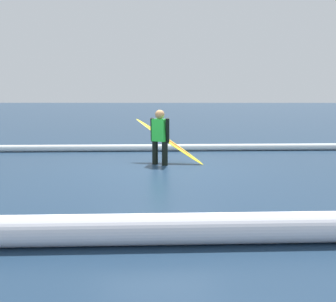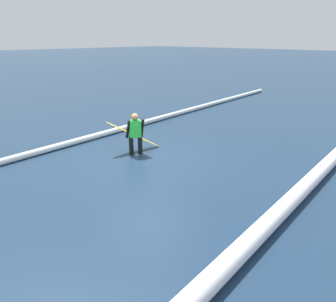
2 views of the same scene
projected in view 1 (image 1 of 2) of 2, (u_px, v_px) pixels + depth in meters
ground_plane at (156, 170)px, 8.49m from camera, size 180.92×180.92×0.00m
surfer at (160, 135)px, 9.00m from camera, size 0.46×0.44×1.30m
surfboard at (169, 141)px, 9.35m from camera, size 1.78×0.94×1.09m
wave_crest_foreground at (234, 147)px, 11.45m from camera, size 23.39×1.67×0.20m
wave_crest_midground at (229, 228)px, 4.21m from camera, size 18.82×1.51×0.35m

